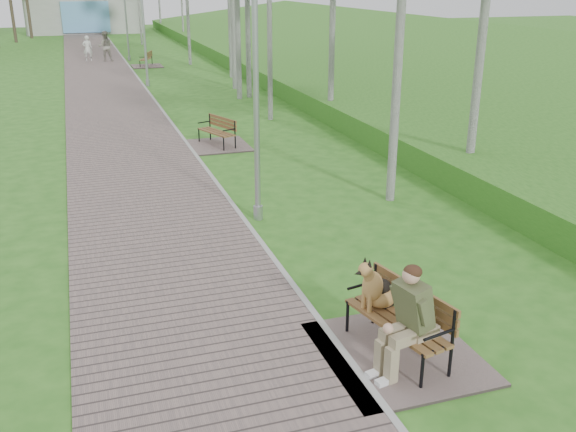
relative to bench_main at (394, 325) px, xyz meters
name	(u,v)px	position (x,y,z in m)	size (l,w,h in m)	color
ground	(242,218)	(-0.59, 5.78, -0.49)	(120.00, 120.00, 0.00)	#2A631B
walkway	(101,78)	(-2.34, 27.28, -0.47)	(3.50, 67.00, 0.04)	#685854
kerb	(137,76)	(-0.59, 27.28, -0.47)	(0.10, 67.00, 0.05)	#999993
embankment	(364,70)	(11.41, 25.78, -0.49)	(14.00, 70.00, 1.60)	#4E922F
building_north	(84,10)	(-2.09, 56.76, 1.50)	(10.00, 5.20, 4.00)	#9E9E99
bench_main	(394,325)	(0.00, 0.00, 0.00)	(2.00, 2.22, 1.75)	#685854
bench_second	(217,140)	(0.23, 11.96, -0.30)	(1.75, 1.94, 1.07)	#685854
bench_third	(146,63)	(0.34, 31.16, -0.30)	(1.68, 1.87, 1.03)	#685854
lamp_post_near	(256,106)	(-0.28, 5.61, 1.90)	(0.20, 0.20, 5.13)	#999CA1
lamp_post_second	(144,34)	(-0.39, 24.10, 1.85)	(0.19, 0.19, 5.01)	#999CA1
lamp_post_third	(127,24)	(-0.30, 34.34, 1.63)	(0.18, 0.18, 4.54)	#999CA1
lamp_post_far	(106,5)	(-0.29, 54.21, 2.01)	(0.21, 0.21, 5.35)	#999CA1
pedestrian_near	(88,49)	(-2.68, 34.59, 0.27)	(0.55, 0.36, 1.52)	silver
pedestrian_far	(105,46)	(-1.66, 34.16, 0.39)	(0.86, 0.67, 1.78)	gray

